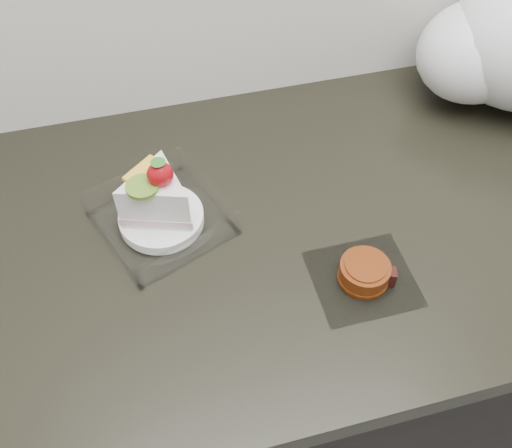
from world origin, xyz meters
The scene contains 3 objects.
counter centered at (0.00, 1.69, 0.45)m, with size 2.04×0.64×0.90m.
cake_tray centered at (-0.23, 1.73, 0.94)m, with size 0.22×0.22×0.13m.
mooncake_wrap centered at (0.02, 1.56, 0.91)m, with size 0.14×0.13×0.03m.
Camera 1 is at (-0.24, 1.17, 1.56)m, focal length 40.00 mm.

